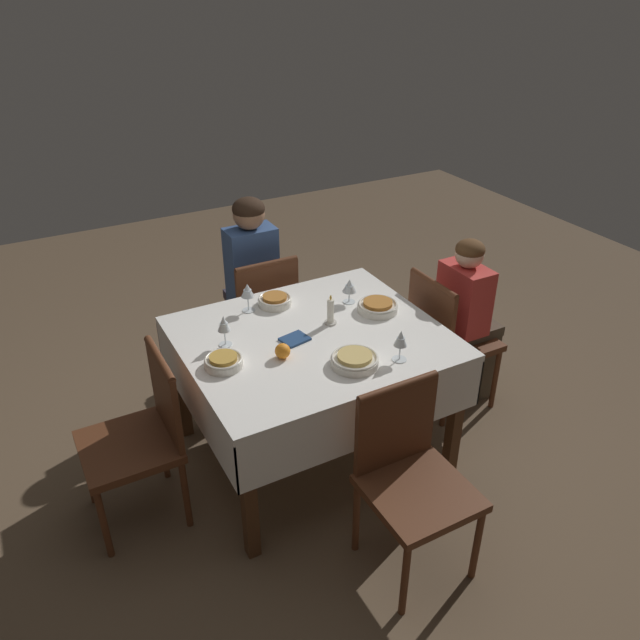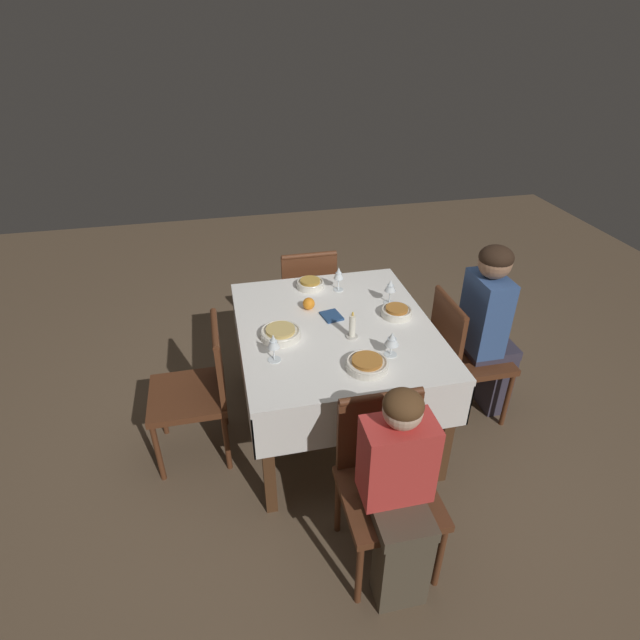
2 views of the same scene
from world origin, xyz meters
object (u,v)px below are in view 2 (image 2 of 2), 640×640
at_px(bowl_east, 367,364).
at_px(chair_south, 199,386).
at_px(wine_glass_north, 390,286).
at_px(wine_glass_west, 339,274).
at_px(dining_table, 335,339).
at_px(person_adult_denim, 490,324).
at_px(napkin_red_folded, 332,316).
at_px(chair_north, 462,351).
at_px(chair_east, 385,476).
at_px(bowl_north, 397,312).
at_px(bowl_south, 281,333).
at_px(wine_glass_east, 392,340).
at_px(person_child_red, 400,491).
at_px(wine_glass_south, 273,342).
at_px(candle_centerpiece, 352,328).
at_px(orange_fruit, 309,304).
at_px(bowl_west, 310,284).
at_px(chair_west, 307,293).

bearing_deg(bowl_east, chair_south, -113.76).
height_order(wine_glass_north, wine_glass_west, same).
height_order(dining_table, bowl_east, bowl_east).
relative_size(person_adult_denim, napkin_red_folded, 7.99).
bearing_deg(chair_north, wine_glass_west, 55.35).
distance_m(chair_east, bowl_north, 1.03).
relative_size(chair_east, bowl_south, 3.88).
distance_m(person_adult_denim, wine_glass_east, 0.81).
relative_size(wine_glass_north, bowl_south, 0.71).
height_order(wine_glass_north, wine_glass_east, wine_glass_north).
relative_size(person_child_red, wine_glass_south, 6.73).
distance_m(bowl_east, candle_centerpiece, 0.29).
relative_size(bowl_north, orange_fruit, 2.47).
bearing_deg(wine_glass_east, bowl_north, 155.98).
bearing_deg(wine_glass_west, bowl_west, -113.35).
height_order(dining_table, bowl_west, bowl_west).
distance_m(chair_south, orange_fruit, 0.80).
bearing_deg(chair_east, person_adult_denim, 41.47).
xyz_separation_m(chair_east, bowl_south, (-0.84, -0.34, 0.29)).
bearing_deg(wine_glass_west, chair_north, 55.35).
distance_m(bowl_west, wine_glass_west, 0.21).
bearing_deg(bowl_east, bowl_north, 144.71).
height_order(bowl_south, candle_centerpiece, candle_centerpiece).
bearing_deg(dining_table, wine_glass_north, 114.83).
height_order(chair_west, candle_centerpiece, candle_centerpiece).
xyz_separation_m(chair_south, napkin_red_folded, (-0.14, 0.80, 0.27)).
xyz_separation_m(wine_glass_north, wine_glass_south, (0.44, -0.77, -0.00)).
distance_m(person_adult_denim, napkin_red_folded, 0.97).
bearing_deg(wine_glass_north, wine_glass_south, -60.66).
distance_m(person_child_red, bowl_north, 1.15).
height_order(bowl_east, candle_centerpiece, candle_centerpiece).
bearing_deg(wine_glass_west, dining_table, -16.43).
height_order(chair_south, wine_glass_west, wine_glass_west).
relative_size(person_child_red, wine_glass_east, 7.71).
bearing_deg(wine_glass_west, person_adult_denim, 60.51).
distance_m(person_adult_denim, bowl_south, 1.29).
height_order(person_child_red, wine_glass_south, person_child_red).
bearing_deg(bowl_west, person_child_red, 2.53).
bearing_deg(dining_table, chair_south, -86.63).
height_order(bowl_west, candle_centerpiece, candle_centerpiece).
xyz_separation_m(dining_table, bowl_west, (-0.48, -0.05, 0.12)).
distance_m(person_child_red, wine_glass_south, 0.94).
bearing_deg(candle_centerpiece, bowl_east, -0.47).
distance_m(chair_west, orange_fruit, 0.75).
bearing_deg(bowl_south, wine_glass_east, 61.56).
distance_m(chair_west, candle_centerpiece, 1.08).
relative_size(chair_south, wine_glass_west, 5.41).
distance_m(chair_west, wine_glass_east, 1.30).
xyz_separation_m(dining_table, person_adult_denim, (0.06, 0.96, 0.01)).
bearing_deg(candle_centerpiece, orange_fruit, -154.05).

